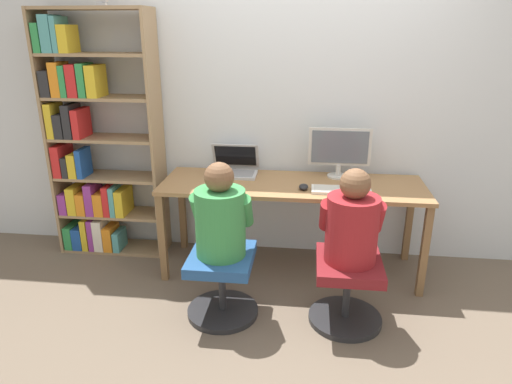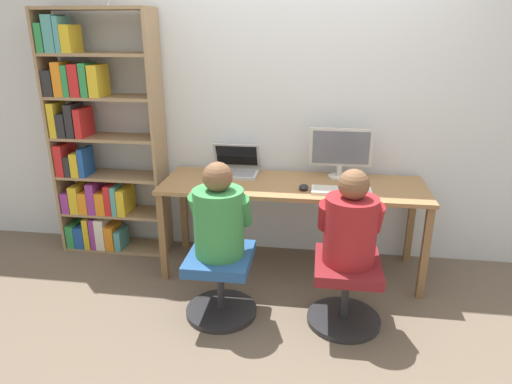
# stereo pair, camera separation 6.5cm
# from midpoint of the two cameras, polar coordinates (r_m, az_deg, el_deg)

# --- Properties ---
(ground_plane) EXTENTS (14.00, 14.00, 0.00)m
(ground_plane) POSITION_cam_midpoint_polar(r_m,az_deg,el_deg) (3.45, 3.46, -12.06)
(ground_plane) COLOR brown
(wall_back) EXTENTS (10.00, 0.05, 2.60)m
(wall_back) POSITION_cam_midpoint_polar(r_m,az_deg,el_deg) (3.66, 4.57, 11.62)
(wall_back) COLOR silver
(wall_back) RESTS_ON ground_plane
(desk) EXTENTS (1.97, 0.63, 0.72)m
(desk) POSITION_cam_midpoint_polar(r_m,az_deg,el_deg) (3.45, 4.00, -0.04)
(desk) COLOR olive
(desk) RESTS_ON ground_plane
(desktop_monitor) EXTENTS (0.47, 0.17, 0.39)m
(desktop_monitor) POSITION_cam_midpoint_polar(r_m,az_deg,el_deg) (3.55, 9.88, 5.08)
(desktop_monitor) COLOR beige
(desktop_monitor) RESTS_ON desk
(laptop) EXTENTS (0.38, 0.32, 0.22)m
(laptop) POSITION_cam_midpoint_polar(r_m,az_deg,el_deg) (3.64, -3.34, 3.03)
(laptop) COLOR #B7B7BC
(laptop) RESTS_ON desk
(keyboard) EXTENTS (0.42, 0.17, 0.03)m
(keyboard) POSITION_cam_midpoint_polar(r_m,az_deg,el_deg) (3.28, 10.05, 0.23)
(keyboard) COLOR silver
(keyboard) RESTS_ON desk
(computer_mouse_by_keyboard) EXTENTS (0.07, 0.10, 0.04)m
(computer_mouse_by_keyboard) POSITION_cam_midpoint_polar(r_m,az_deg,el_deg) (3.29, 5.41, 0.64)
(computer_mouse_by_keyboard) COLOR black
(computer_mouse_by_keyboard) RESTS_ON desk
(office_chair_left) EXTENTS (0.48, 0.48, 0.45)m
(office_chair_left) POSITION_cam_midpoint_polar(r_m,az_deg,el_deg) (3.04, 10.72, -11.49)
(office_chair_left) COLOR #262628
(office_chair_left) RESTS_ON ground_plane
(office_chair_right) EXTENTS (0.48, 0.48, 0.45)m
(office_chair_right) POSITION_cam_midpoint_polar(r_m,az_deg,el_deg) (3.06, -4.89, -10.86)
(office_chair_right) COLOR #262628
(office_chair_right) RESTS_ON ground_plane
(person_at_monitor) EXTENTS (0.39, 0.32, 0.60)m
(person_at_monitor) POSITION_cam_midpoint_polar(r_m,az_deg,el_deg) (2.84, 11.28, -3.84)
(person_at_monitor) COLOR maroon
(person_at_monitor) RESTS_ON office_chair_left
(person_at_laptop) EXTENTS (0.39, 0.32, 0.61)m
(person_at_laptop) POSITION_cam_midpoint_polar(r_m,az_deg,el_deg) (2.87, -5.13, -3.10)
(person_at_laptop) COLOR #388C47
(person_at_laptop) RESTS_ON office_chair_right
(bookshelf) EXTENTS (0.89, 0.30, 1.97)m
(bookshelf) POSITION_cam_midpoint_polar(r_m,az_deg,el_deg) (3.94, -20.39, 5.32)
(bookshelf) COLOR #997A56
(bookshelf) RESTS_ON ground_plane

